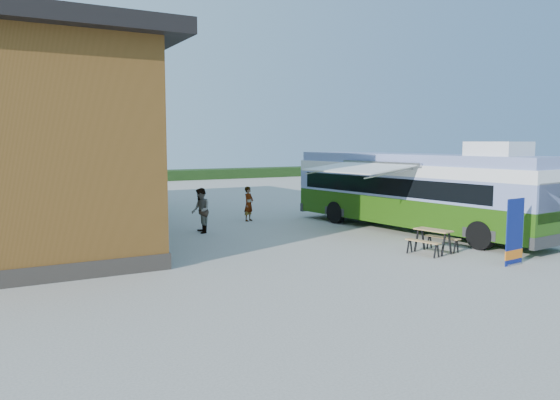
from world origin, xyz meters
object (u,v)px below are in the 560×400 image
slurry_tanker (104,188)px  bus (415,189)px  banner (514,238)px  person_b (201,211)px  person_a (249,204)px  picnic_table (433,235)px

slurry_tanker → bus: bearing=-24.8°
banner → person_b: banner is taller
person_a → banner: bearing=-108.1°
person_a → bus: bearing=-83.8°
bus → banner: 6.81m
picnic_table → slurry_tanker: bearing=105.6°
bus → picnic_table: bearing=-131.1°
bus → picnic_table: size_ratio=7.55×
picnic_table → slurry_tanker: slurry_tanker is taller
picnic_table → person_b: person_b is taller
bus → slurry_tanker: (-10.74, 11.74, -0.40)m
bus → person_a: 8.09m
person_a → person_b: size_ratio=0.88×
banner → slurry_tanker: size_ratio=0.33×
person_b → slurry_tanker: size_ratio=0.30×
picnic_table → person_b: bearing=113.4°
bus → slurry_tanker: bearing=126.3°
person_b → banner: bearing=42.0°
person_a → person_b: 4.03m
bus → banner: bus is taller
bus → person_b: bus is taller
person_b → slurry_tanker: (-2.46, 7.63, 0.50)m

